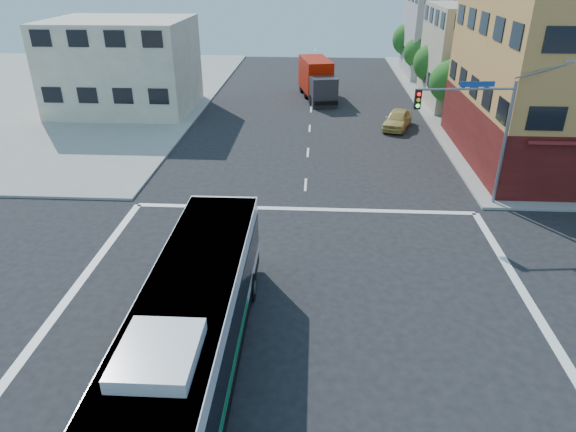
{
  "coord_description": "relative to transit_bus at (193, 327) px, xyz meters",
  "views": [
    {
      "loc": [
        0.64,
        -16.49,
        12.55
      ],
      "look_at": [
        -0.62,
        4.9,
        1.84
      ],
      "focal_mm": 32.0,
      "sensor_mm": 36.0,
      "label": 1
    }
  ],
  "objects": [
    {
      "name": "street_tree_b",
      "position": [
        15.11,
        39.41,
        1.82
      ],
      "size": [
        3.8,
        3.8,
        5.79
      ],
      "color": "#341F12",
      "rests_on": "ground"
    },
    {
      "name": "street_tree_a",
      "position": [
        15.11,
        31.41,
        1.66
      ],
      "size": [
        3.6,
        3.6,
        5.53
      ],
      "color": "#341F12",
      "rests_on": "ground"
    },
    {
      "name": "building_east_near",
      "position": [
        20.18,
        37.47,
        2.57
      ],
      "size": [
        12.06,
        10.06,
        9.0
      ],
      "color": "tan",
      "rests_on": "ground"
    },
    {
      "name": "transit_bus",
      "position": [
        0.0,
        0.0,
        0.0
      ],
      "size": [
        3.06,
        13.37,
        3.95
      ],
      "rotation": [
        0.0,
        0.0,
        0.01
      ],
      "color": "black",
      "rests_on": "ground"
    },
    {
      "name": "street_tree_c",
      "position": [
        15.11,
        47.41,
        1.53
      ],
      "size": [
        3.4,
        3.4,
        5.29
      ],
      "color": "#341F12",
      "rests_on": "ground"
    },
    {
      "name": "signal_mast_ne",
      "position": [
        12.28,
        14.11,
        3.05
      ],
      "size": [
        7.91,
        1.13,
        8.07
      ],
      "color": "slate",
      "rests_on": "ground"
    },
    {
      "name": "ground",
      "position": [
        3.2,
        3.49,
        -1.93
      ],
      "size": [
        120.0,
        120.0,
        0.0
      ],
      "primitive_type": "plane",
      "color": "black",
      "rests_on": "ground"
    },
    {
      "name": "building_east_far",
      "position": [
        20.18,
        51.47,
        3.07
      ],
      "size": [
        12.06,
        10.06,
        10.0
      ],
      "color": "#989793",
      "rests_on": "ground"
    },
    {
      "name": "box_truck",
      "position": [
        3.71,
        38.85,
        -0.12
      ],
      "size": [
        4.04,
        8.62,
        3.74
      ],
      "rotation": [
        0.0,
        0.0,
        0.21
      ],
      "color": "#28282D",
      "rests_on": "ground"
    },
    {
      "name": "building_west",
      "position": [
        -13.81,
        33.47,
        2.07
      ],
      "size": [
        12.06,
        10.06,
        8.0
      ],
      "color": "beige",
      "rests_on": "ground"
    },
    {
      "name": "parked_car",
      "position": [
        10.46,
        28.96,
        -1.16
      ],
      "size": [
        3.2,
        4.88,
        1.54
      ],
      "primitive_type": "imported",
      "rotation": [
        0.0,
        0.0,
        -0.33
      ],
      "color": "#CEB55A",
      "rests_on": "ground"
    },
    {
      "name": "street_tree_d",
      "position": [
        15.11,
        55.41,
        1.95
      ],
      "size": [
        4.0,
        4.0,
        6.03
      ],
      "color": "#341F12",
      "rests_on": "ground"
    }
  ]
}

